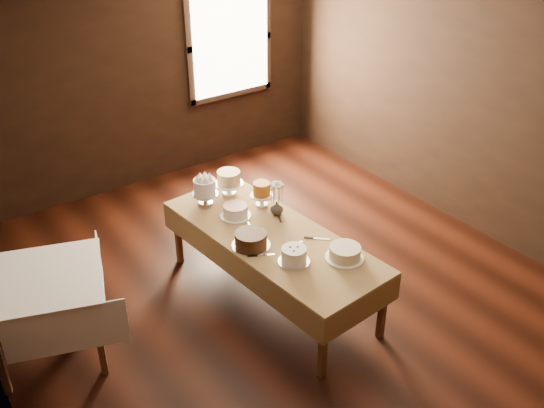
{
  "coord_description": "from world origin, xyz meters",
  "views": [
    {
      "loc": [
        -2.77,
        -3.69,
        3.72
      ],
      "look_at": [
        0.0,
        0.2,
        0.95
      ],
      "focal_mm": 40.33,
      "sensor_mm": 36.0,
      "label": 1
    }
  ],
  "objects": [
    {
      "name": "cake_swirl",
      "position": [
        -0.17,
        -0.36,
        0.77
      ],
      "size": [
        0.27,
        0.27,
        0.14
      ],
      "color": "silver",
      "rests_on": "display_table"
    },
    {
      "name": "cake_meringue",
      "position": [
        -0.28,
        0.94,
        0.83
      ],
      "size": [
        0.3,
        0.3,
        0.27
      ],
      "color": "silver",
      "rests_on": "display_table"
    },
    {
      "name": "floor",
      "position": [
        0.0,
        0.0,
        0.0
      ],
      "size": [
        5.0,
        6.0,
        0.01
      ],
      "primitive_type": "cube",
      "color": "black",
      "rests_on": "ground"
    },
    {
      "name": "cake_server_b",
      "position": [
        0.25,
        -0.22,
        0.71
      ],
      "size": [
        0.19,
        0.18,
        0.01
      ],
      "primitive_type": "cube",
      "rotation": [
        0.0,
        0.0,
        -0.75
      ],
      "color": "silver",
      "rests_on": "display_table"
    },
    {
      "name": "cake_server_c",
      "position": [
        -0.15,
        0.38,
        0.71
      ],
      "size": [
        0.06,
        0.24,
        0.01
      ],
      "primitive_type": "cube",
      "rotation": [
        0.0,
        0.0,
        1.41
      ],
      "color": "silver",
      "rests_on": "display_table"
    },
    {
      "name": "window",
      "position": [
        1.3,
        2.94,
        1.6
      ],
      "size": [
        1.1,
        0.05,
        1.3
      ],
      "primitive_type": "cube",
      "color": "#FFEABF",
      "rests_on": "wall_back"
    },
    {
      "name": "wall_right",
      "position": [
        2.5,
        0.0,
        1.4
      ],
      "size": [
        0.02,
        6.0,
        2.8
      ],
      "primitive_type": "cube",
      "color": "black",
      "rests_on": "ground"
    },
    {
      "name": "side_table",
      "position": [
        -2.0,
        0.55,
        0.69
      ],
      "size": [
        1.18,
        1.18,
        0.78
      ],
      "rotation": [
        0.0,
        0.0,
        -0.34
      ],
      "color": "#492D19",
      "rests_on": "ground"
    },
    {
      "name": "cake_cream",
      "position": [
        0.22,
        -0.57,
        0.76
      ],
      "size": [
        0.33,
        0.33,
        0.12
      ],
      "color": "white",
      "rests_on": "display_table"
    },
    {
      "name": "wall_back",
      "position": [
        0.0,
        3.0,
        1.4
      ],
      "size": [
        5.0,
        0.02,
        2.8
      ],
      "primitive_type": "cube",
      "color": "black",
      "rests_on": "ground"
    },
    {
      "name": "display_table",
      "position": [
        -0.07,
        0.1,
        0.65
      ],
      "size": [
        1.08,
        2.34,
        0.7
      ],
      "rotation": [
        0.0,
        0.0,
        0.09
      ],
      "color": "#492D19",
      "rests_on": "ground"
    },
    {
      "name": "cake_caramel",
      "position": [
        0.15,
        0.59,
        0.81
      ],
      "size": [
        0.23,
        0.23,
        0.26
      ],
      "color": "white",
      "rests_on": "display_table"
    },
    {
      "name": "cake_server_a",
      "position": [
        0.01,
        -0.17,
        0.71
      ],
      "size": [
        0.24,
        0.09,
        0.01
      ],
      "primitive_type": "cube",
      "rotation": [
        0.0,
        0.0,
        0.27
      ],
      "color": "silver",
      "rests_on": "display_table"
    },
    {
      "name": "flower_vase",
      "position": [
        0.17,
        0.37,
        0.77
      ],
      "size": [
        0.18,
        0.18,
        0.13
      ],
      "primitive_type": "imported",
      "rotation": [
        0.0,
        0.0,
        5.52
      ],
      "color": "#2D2823",
      "rests_on": "display_table"
    },
    {
      "name": "cake_chocolate",
      "position": [
        -0.33,
        0.06,
        0.77
      ],
      "size": [
        0.34,
        0.34,
        0.13
      ],
      "color": "silver",
      "rests_on": "display_table"
    },
    {
      "name": "cake_lattice",
      "position": [
        -0.17,
        0.56,
        0.75
      ],
      "size": [
        0.32,
        0.32,
        0.11
      ],
      "color": "white",
      "rests_on": "display_table"
    },
    {
      "name": "cake_server_d",
      "position": [
        0.19,
        0.37,
        0.71
      ],
      "size": [
        0.12,
        0.23,
        0.01
      ],
      "primitive_type": "cube",
      "rotation": [
        0.0,
        0.0,
        1.14
      ],
      "color": "silver",
      "rests_on": "display_table"
    },
    {
      "name": "cake_server_e",
      "position": [
        -0.3,
        -0.14,
        0.71
      ],
      "size": [
        0.23,
        0.13,
        0.01
      ],
      "primitive_type": "cube",
      "rotation": [
        0.0,
        0.0,
        -0.46
      ],
      "color": "silver",
      "rests_on": "display_table"
    },
    {
      "name": "flower_bouquet",
      "position": [
        0.17,
        0.37,
        0.95
      ],
      "size": [
        0.14,
        0.14,
        0.2
      ],
      "primitive_type": null,
      "color": "white",
      "rests_on": "flower_vase"
    },
    {
      "name": "cake_speckled",
      "position": [
        0.02,
        0.97,
        0.82
      ],
      "size": [
        0.3,
        0.3,
        0.26
      ],
      "color": "white",
      "rests_on": "display_table"
    }
  ]
}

